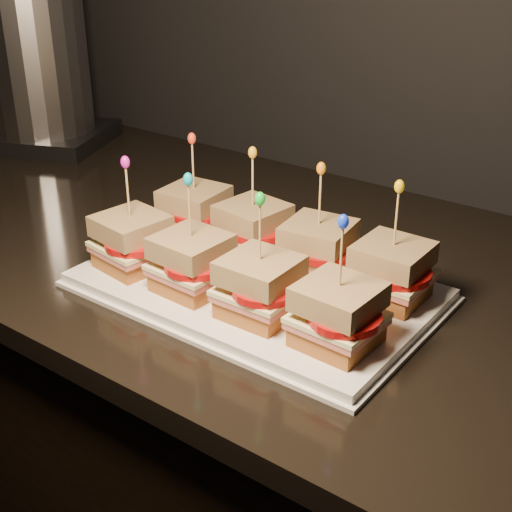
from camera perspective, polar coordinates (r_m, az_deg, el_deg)
The scene contains 63 objects.
cabinet at distance 1.33m, azimuth 0.30°, elevation -17.65°, with size 2.24×0.68×0.86m, color black.
granite_slab at distance 1.07m, azimuth 0.35°, elevation -0.23°, with size 2.28×0.72×0.03m, color black.
platter at distance 0.94m, azimuth 0.00°, elevation -2.52°, with size 0.45×0.28×0.02m, color white.
platter_rim at distance 0.94m, azimuth 0.00°, elevation -2.84°, with size 0.46×0.29×0.01m, color white.
sandwich_0_bread_bot at distance 1.07m, azimuth -4.87°, elevation 2.25°, with size 0.08×0.08×0.02m, color brown.
sandwich_0_ham at distance 1.06m, azimuth -4.90°, elevation 3.01°, with size 0.09×0.09×0.01m, color #CB625D.
sandwich_0_cheese at distance 1.06m, azimuth -4.91°, elevation 3.36°, with size 0.09×0.09×0.01m, color #F6F0AA.
sandwich_0_tomato at distance 1.04m, azimuth -4.65°, elevation 3.48°, with size 0.08×0.08×0.01m, color #AE0D0D.
sandwich_0_bread_top at distance 1.05m, azimuth -4.97°, elevation 4.68°, with size 0.08×0.08×0.03m, color #5B3411.
sandwich_0_pick at distance 1.03m, azimuth -5.06°, elevation 6.96°, with size 0.00×0.00×0.09m, color tan.
sandwich_0_frill at distance 1.02m, azimuth -5.16°, elevation 9.35°, with size 0.01×0.01×0.02m, color red.
sandwich_1_bread_bot at distance 1.00m, azimuth -0.26°, elevation 0.79°, with size 0.08×0.08×0.02m, color brown.
sandwich_1_ham at distance 1.00m, azimuth -0.26°, elevation 1.58°, with size 0.09×0.09×0.01m, color #CB625D.
sandwich_1_cheese at distance 0.99m, azimuth -0.26°, elevation 1.95°, with size 0.09×0.09×0.01m, color #F6F0AA.
sandwich_1_tomato at distance 0.98m, azimuth 0.09°, elevation 2.06°, with size 0.08×0.08×0.01m, color #AE0D0D.
sandwich_1_bread_top at distance 0.98m, azimuth -0.26°, elevation 3.33°, with size 0.08×0.08×0.03m, color #5B3411.
sandwich_1_pick at distance 0.97m, azimuth -0.27°, elevation 5.74°, with size 0.00×0.00×0.09m, color tan.
sandwich_1_frill at distance 0.95m, azimuth -0.28°, elevation 8.28°, with size 0.01×0.01×0.02m, color gold.
sandwich_2_bread_bot at distance 0.95m, azimuth 4.91°, elevation -0.87°, with size 0.08×0.08×0.02m, color brown.
sandwich_2_ham at distance 0.94m, azimuth 4.94°, elevation -0.04°, with size 0.09×0.09×0.01m, color #CB625D.
sandwich_2_cheese at distance 0.94m, azimuth 4.96°, elevation 0.34°, with size 0.09×0.09×0.01m, color #F6F0AA.
sandwich_2_tomato at distance 0.93m, azimuth 5.41°, elevation 0.44°, with size 0.08×0.08×0.01m, color #AE0D0D.
sandwich_2_bread_top at distance 0.93m, azimuth 5.02°, elevation 1.79°, with size 0.08×0.08×0.03m, color #5B3411.
sandwich_2_pick at distance 0.91m, azimuth 5.13°, elevation 4.32°, with size 0.00×0.00×0.09m, color tan.
sandwich_2_frill at distance 0.90m, azimuth 5.24°, elevation 6.99°, with size 0.01×0.01×0.02m, color orange.
sandwich_3_bread_bot at distance 0.91m, azimuth 10.64°, elevation -2.69°, with size 0.08×0.08×0.02m, color brown.
sandwich_3_ham at distance 0.90m, azimuth 10.72°, elevation -1.83°, with size 0.09×0.09×0.01m, color #CB625D.
sandwich_3_cheese at distance 0.90m, azimuth 10.76°, elevation -1.44°, with size 0.09×0.09×0.01m, color #F6F0AA.
sandwich_3_tomato at distance 0.88m, azimuth 11.31°, elevation -1.37°, with size 0.08×0.08×0.01m, color #AE0D0D.
sandwich_3_bread_top at distance 0.88m, azimuth 10.90°, elevation 0.06°, with size 0.08×0.08×0.03m, color #5B3411.
sandwich_3_pick at distance 0.87m, azimuth 11.14°, elevation 2.69°, with size 0.00×0.00×0.09m, color tan.
sandwich_3_frill at distance 0.85m, azimuth 11.40°, elevation 5.47°, with size 0.01×0.01×0.02m, color yellow.
sandwich_4_bread_bot at distance 0.98m, azimuth -9.79°, elevation -0.21°, with size 0.08×0.08×0.02m, color brown.
sandwich_4_ham at distance 0.98m, azimuth -9.85°, elevation 0.60°, with size 0.09×0.09×0.01m, color #CB625D.
sandwich_4_cheese at distance 0.97m, azimuth -9.89°, elevation 0.97°, with size 0.09×0.09×0.01m, color #F6F0AA.
sandwich_4_tomato at distance 0.96m, azimuth -9.67°, elevation 1.07°, with size 0.08×0.08×0.01m, color #AE0D0D.
sandwich_4_bread_top at distance 0.96m, azimuth -10.00°, elevation 2.37°, with size 0.08×0.08×0.03m, color #5B3411.
sandwich_4_pick at distance 0.95m, azimuth -10.21°, elevation 4.82°, with size 0.00×0.00×0.09m, color tan.
sandwich_4_frill at distance 0.93m, azimuth -10.43°, elevation 7.40°, with size 0.01×0.01×0.02m, color #D219AF.
sandwich_5_bread_bot at distance 0.92m, azimuth -5.10°, elevation -1.99°, with size 0.08×0.08×0.02m, color brown.
sandwich_5_ham at distance 0.91m, azimuth -5.13°, elevation -1.13°, with size 0.09×0.09×0.01m, color #CB625D.
sandwich_5_cheese at distance 0.91m, azimuth -5.15°, elevation -0.74°, with size 0.09×0.09×0.01m, color #F6F0AA.
sandwich_5_tomato at distance 0.89m, azimuth -4.85°, elevation -0.66°, with size 0.08×0.08×0.01m, color #AE0D0D.
sandwich_5_bread_top at distance 0.89m, azimuth -5.22°, elevation 0.75°, with size 0.08×0.08×0.03m, color #5B3411.
sandwich_5_pick at distance 0.88m, azimuth -5.33°, elevation 3.36°, with size 0.00×0.00×0.09m, color tan.
sandwich_5_frill at distance 0.86m, azimuth -5.46°, elevation 6.13°, with size 0.01×0.01×0.02m, color #0D9DBA.
sandwich_6_bread_bot at distance 0.86m, azimuth 0.30°, elevation -4.01°, with size 0.08×0.08×0.02m, color brown.
sandwich_6_ham at distance 0.85m, azimuth 0.31°, elevation -3.12°, with size 0.09×0.09×0.01m, color #CB625D.
sandwich_6_cheese at distance 0.85m, azimuth 0.31°, elevation -2.70°, with size 0.09×0.09×0.01m, color #F6F0AA.
sandwich_6_tomato at distance 0.83m, azimuth 0.73°, elevation -2.65°, with size 0.08×0.08×0.01m, color #AE0D0D.
sandwich_6_bread_top at distance 0.83m, azimuth 0.31°, elevation -1.13°, with size 0.08×0.08×0.03m, color #5B3411.
sandwich_6_pick at distance 0.81m, azimuth 0.32°, elevation 1.64°, with size 0.00×0.00×0.09m, color tan.
sandwich_6_frill at distance 0.80m, azimuth 0.33°, elevation 4.59°, with size 0.01×0.01×0.02m, color green.
sandwich_7_bread_bot at distance 0.81m, azimuth 6.47°, elevation -6.26°, with size 0.08×0.08×0.02m, color brown.
sandwich_7_ham at distance 0.80m, azimuth 6.52°, elevation -5.34°, with size 0.09×0.09×0.01m, color #CB625D.
sandwich_7_cheese at distance 0.79m, azimuth 6.55°, elevation -4.91°, with size 0.09×0.09×0.01m, color #F6F0AA.
sandwich_7_tomato at distance 0.78m, azimuth 7.11°, elevation -4.88°, with size 0.08×0.08×0.01m, color #AE0D0D.
sandwich_7_bread_top at distance 0.78m, azimuth 6.65°, elevation -3.26°, with size 0.08×0.08×0.03m, color #5B3411.
sandwich_7_pick at distance 0.76m, azimuth 6.81°, elevation -0.37°, with size 0.00×0.00×0.09m, color tan.
sandwich_7_frill at distance 0.74m, azimuth 7.00°, elevation 2.74°, with size 0.01×0.01×0.02m, color blue.
appliance_base at distance 1.62m, azimuth -16.68°, elevation 9.19°, with size 0.27×0.22×0.03m, color #262628.
appliance_body at distance 1.58m, azimuth -17.45°, elevation 14.80°, with size 0.22×0.22×0.29m, color silver.
appliance at distance 1.58m, azimuth -17.42°, elevation 14.60°, with size 0.27×0.22×0.35m, color silver, non-canonical shape.
Camera 1 is at (0.16, 0.88, 1.35)m, focal length 50.00 mm.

